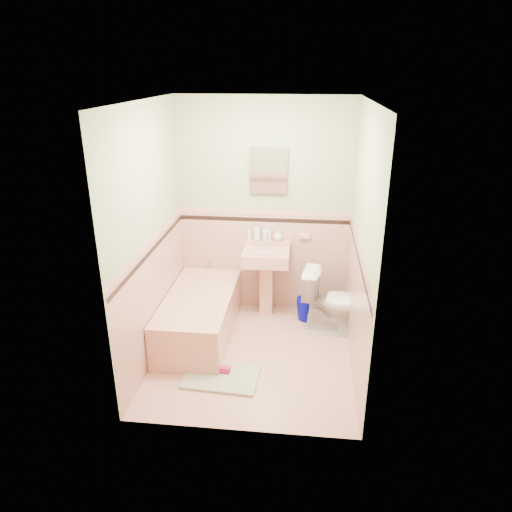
# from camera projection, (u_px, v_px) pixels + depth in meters

# --- Properties ---
(floor) EXTENTS (2.20, 2.20, 0.00)m
(floor) POSITION_uv_depth(u_px,v_px,m) (253.00, 355.00, 4.87)
(floor) COLOR #D89F8D
(floor) RESTS_ON ground
(ceiling) EXTENTS (2.20, 2.20, 0.00)m
(ceiling) POSITION_uv_depth(u_px,v_px,m) (253.00, 101.00, 3.94)
(ceiling) COLOR white
(ceiling) RESTS_ON ground
(wall_back) EXTENTS (2.50, 0.00, 2.50)m
(wall_back) POSITION_uv_depth(u_px,v_px,m) (264.00, 209.00, 5.42)
(wall_back) COLOR beige
(wall_back) RESTS_ON ground
(wall_front) EXTENTS (2.50, 0.00, 2.50)m
(wall_front) POSITION_uv_depth(u_px,v_px,m) (235.00, 293.00, 3.39)
(wall_front) COLOR beige
(wall_front) RESTS_ON ground
(wall_left) EXTENTS (0.00, 2.50, 2.50)m
(wall_left) POSITION_uv_depth(u_px,v_px,m) (149.00, 237.00, 4.50)
(wall_left) COLOR beige
(wall_left) RESTS_ON ground
(wall_right) EXTENTS (0.00, 2.50, 2.50)m
(wall_right) POSITION_uv_depth(u_px,v_px,m) (362.00, 245.00, 4.30)
(wall_right) COLOR beige
(wall_right) RESTS_ON ground
(wainscot_back) EXTENTS (2.00, 0.00, 2.00)m
(wainscot_back) POSITION_uv_depth(u_px,v_px,m) (264.00, 261.00, 5.65)
(wainscot_back) COLOR #DBA492
(wainscot_back) RESTS_ON ground
(wainscot_front) EXTENTS (2.00, 0.00, 2.00)m
(wainscot_front) POSITION_uv_depth(u_px,v_px,m) (237.00, 368.00, 3.64)
(wainscot_front) COLOR #DBA492
(wainscot_front) RESTS_ON ground
(wainscot_left) EXTENTS (0.00, 2.20, 2.20)m
(wainscot_left) POSITION_uv_depth(u_px,v_px,m) (156.00, 298.00, 4.75)
(wainscot_left) COLOR #DBA492
(wainscot_left) RESTS_ON ground
(wainscot_right) EXTENTS (0.00, 2.20, 2.20)m
(wainscot_right) POSITION_uv_depth(u_px,v_px,m) (355.00, 308.00, 4.54)
(wainscot_right) COLOR #DBA492
(wainscot_right) RESTS_ON ground
(accent_back) EXTENTS (2.00, 0.00, 2.00)m
(accent_back) POSITION_uv_depth(u_px,v_px,m) (264.00, 220.00, 5.45)
(accent_back) COLOR black
(accent_back) RESTS_ON ground
(accent_front) EXTENTS (2.00, 0.00, 2.00)m
(accent_front) POSITION_uv_depth(u_px,v_px,m) (236.00, 308.00, 3.45)
(accent_front) COLOR black
(accent_front) RESTS_ON ground
(accent_left) EXTENTS (0.00, 2.20, 2.20)m
(accent_left) POSITION_uv_depth(u_px,v_px,m) (152.00, 250.00, 4.55)
(accent_left) COLOR black
(accent_left) RESTS_ON ground
(accent_right) EXTENTS (0.00, 2.20, 2.20)m
(accent_right) POSITION_uv_depth(u_px,v_px,m) (358.00, 258.00, 4.35)
(accent_right) COLOR black
(accent_right) RESTS_ON ground
(cap_back) EXTENTS (2.00, 0.00, 2.00)m
(cap_back) POSITION_uv_depth(u_px,v_px,m) (264.00, 212.00, 5.41)
(cap_back) COLOR #D8998C
(cap_back) RESTS_ON ground
(cap_front) EXTENTS (2.00, 0.00, 2.00)m
(cap_front) POSITION_uv_depth(u_px,v_px,m) (236.00, 296.00, 3.42)
(cap_front) COLOR #D8998C
(cap_front) RESTS_ON ground
(cap_left) EXTENTS (0.00, 2.20, 2.20)m
(cap_left) POSITION_uv_depth(u_px,v_px,m) (152.00, 240.00, 4.51)
(cap_left) COLOR #D8998C
(cap_left) RESTS_ON ground
(cap_right) EXTENTS (0.00, 2.20, 2.20)m
(cap_right) POSITION_uv_depth(u_px,v_px,m) (359.00, 248.00, 4.31)
(cap_right) COLOR #D8998C
(cap_right) RESTS_ON ground
(bathtub) EXTENTS (0.70, 1.50, 0.45)m
(bathtub) POSITION_uv_depth(u_px,v_px,m) (200.00, 317.00, 5.15)
(bathtub) COLOR tan
(bathtub) RESTS_ON floor
(tub_faucet) EXTENTS (0.04, 0.12, 0.04)m
(tub_faucet) POSITION_uv_depth(u_px,v_px,m) (211.00, 258.00, 5.67)
(tub_faucet) COLOR silver
(tub_faucet) RESTS_ON wall_back
(sink) EXTENTS (0.52, 0.48, 0.82)m
(sink) POSITION_uv_depth(u_px,v_px,m) (266.00, 284.00, 5.50)
(sink) COLOR tan
(sink) RESTS_ON floor
(sink_faucet) EXTENTS (0.02, 0.02, 0.10)m
(sink_faucet) POSITION_uv_depth(u_px,v_px,m) (267.00, 236.00, 5.43)
(sink_faucet) COLOR silver
(sink_faucet) RESTS_ON sink
(medicine_cabinet) EXTENTS (0.39, 0.04, 0.49)m
(medicine_cabinet) POSITION_uv_depth(u_px,v_px,m) (269.00, 170.00, 5.22)
(medicine_cabinet) COLOR white
(medicine_cabinet) RESTS_ON wall_back
(soap_dish) EXTENTS (0.12, 0.07, 0.04)m
(soap_dish) POSITION_uv_depth(u_px,v_px,m) (304.00, 236.00, 5.44)
(soap_dish) COLOR tan
(soap_dish) RESTS_ON wall_back
(soap_bottle_left) EXTENTS (0.08, 0.08, 0.21)m
(soap_bottle_left) POSITION_uv_depth(u_px,v_px,m) (257.00, 232.00, 5.47)
(soap_bottle_left) COLOR #B2B2B2
(soap_bottle_left) RESTS_ON sink
(soap_bottle_mid) EXTENTS (0.11, 0.11, 0.19)m
(soap_bottle_mid) POSITION_uv_depth(u_px,v_px,m) (266.00, 233.00, 5.46)
(soap_bottle_mid) COLOR #B2B2B2
(soap_bottle_mid) RESTS_ON sink
(soap_bottle_right) EXTENTS (0.12, 0.12, 0.14)m
(soap_bottle_right) POSITION_uv_depth(u_px,v_px,m) (278.00, 235.00, 5.46)
(soap_bottle_right) COLOR #B2B2B2
(soap_bottle_right) RESTS_ON sink
(tube) EXTENTS (0.04, 0.04, 0.12)m
(tube) POSITION_uv_depth(u_px,v_px,m) (249.00, 235.00, 5.49)
(tube) COLOR white
(tube) RESTS_ON sink
(toilet) EXTENTS (0.76, 0.51, 0.72)m
(toilet) POSITION_uv_depth(u_px,v_px,m) (335.00, 302.00, 5.18)
(toilet) COLOR white
(toilet) RESTS_ON floor
(bucket) EXTENTS (0.34, 0.34, 0.26)m
(bucket) POSITION_uv_depth(u_px,v_px,m) (307.00, 309.00, 5.52)
(bucket) COLOR #0003A0
(bucket) RESTS_ON floor
(bath_mat) EXTENTS (0.72, 0.51, 0.03)m
(bath_mat) POSITION_uv_depth(u_px,v_px,m) (221.00, 377.00, 4.49)
(bath_mat) COLOR gray
(bath_mat) RESTS_ON floor
(shoe) EXTENTS (0.15, 0.08, 0.06)m
(shoe) POSITION_uv_depth(u_px,v_px,m) (223.00, 369.00, 4.54)
(shoe) COLOR #BF1E59
(shoe) RESTS_ON bath_mat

